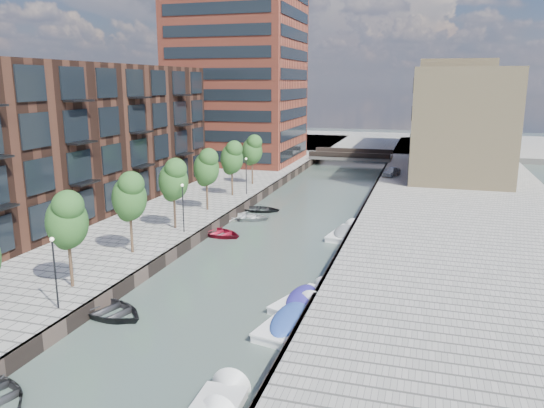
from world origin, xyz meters
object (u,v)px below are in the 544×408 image
at_px(motorboat_3, 294,319).
at_px(car, 391,172).
at_px(sloop_2, 218,236).
at_px(tree_1, 67,219).
at_px(sloop_4, 260,211).
at_px(tree_5, 232,157).
at_px(motorboat_4, 346,233).
at_px(tree_4, 206,166).
at_px(sloop_3, 245,220).
at_px(motorboat_0, 306,299).
at_px(tree_3, 173,179).
at_px(sloop_1, 109,315).
at_px(bridge, 351,156).
at_px(tree_2, 129,195).
at_px(tree_6, 252,149).

bearing_deg(motorboat_3, car, 87.19).
bearing_deg(sloop_2, tree_1, -173.02).
xyz_separation_m(tree_1, sloop_4, (3.95, 25.63, -5.31)).
bearing_deg(motorboat_3, sloop_4, 111.83).
distance_m(tree_5, motorboat_3, 30.88).
bearing_deg(tree_1, motorboat_4, 54.16).
xyz_separation_m(tree_4, car, (16.05, 24.52, -3.69)).
height_order(tree_5, motorboat_4, tree_5).
relative_size(sloop_3, car, 1.33).
bearing_deg(motorboat_0, tree_1, -164.03).
relative_size(tree_3, sloop_4, 1.36).
height_order(tree_3, sloop_1, tree_3).
xyz_separation_m(bridge, sloop_3, (-4.84, -39.13, -1.39)).
bearing_deg(tree_2, motorboat_0, -12.37).
bearing_deg(motorboat_0, tree_3, 144.06).
xyz_separation_m(bridge, sloop_1, (-5.31, -62.12, -1.39)).
bearing_deg(sloop_4, bridge, -10.10).
height_order(tree_2, sloop_3, tree_2).
bearing_deg(car, sloop_3, -98.38).
relative_size(tree_4, tree_5, 1.00).
relative_size(sloop_4, motorboat_4, 0.79).
xyz_separation_m(sloop_2, sloop_4, (0.80, 9.66, 0.00)).
height_order(tree_5, motorboat_0, tree_5).
relative_size(tree_2, sloop_3, 1.22).
height_order(tree_3, car, tree_3).
bearing_deg(sloop_1, bridge, 12.25).
distance_m(tree_5, tree_6, 7.00).
bearing_deg(sloop_1, car, 1.72).
height_order(bridge, tree_4, tree_4).
bearing_deg(tree_2, sloop_4, 78.04).
relative_size(bridge, sloop_4, 2.97).
bearing_deg(bridge, motorboat_3, -84.91).
bearing_deg(tree_4, sloop_3, 13.30).
bearing_deg(sloop_4, motorboat_4, -124.74).
xyz_separation_m(tree_1, sloop_1, (3.19, -1.12, -5.31)).
xyz_separation_m(tree_1, motorboat_3, (13.86, 0.88, -5.07)).
relative_size(tree_5, sloop_2, 1.25).
height_order(motorboat_0, motorboat_3, motorboat_3).
distance_m(sloop_1, car, 48.41).
distance_m(tree_6, car, 19.54).
bearing_deg(tree_2, motorboat_4, 41.47).
xyz_separation_m(tree_6, sloop_4, (3.95, -9.37, -5.31)).
relative_size(tree_2, sloop_4, 1.36).
bearing_deg(tree_1, bridge, 82.07).
bearing_deg(sloop_3, tree_5, 28.36).
relative_size(sloop_2, sloop_4, 1.08).
height_order(sloop_2, motorboat_0, motorboat_0).
xyz_separation_m(tree_2, tree_4, (0.00, 14.00, 0.00)).
bearing_deg(tree_6, motorboat_3, -67.90).
distance_m(bridge, sloop_3, 39.46).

